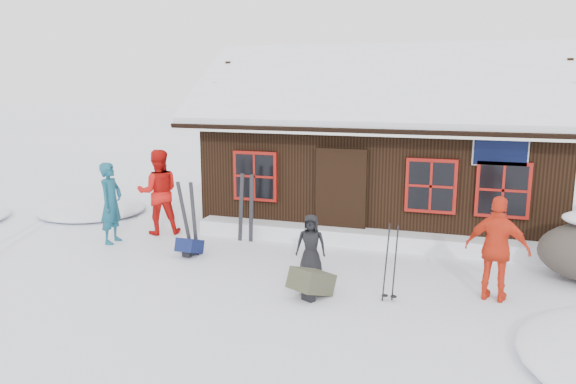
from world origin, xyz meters
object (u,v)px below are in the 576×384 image
(skier_orange_left, at_px, (158,192))
(backpack_blue, at_px, (190,249))
(skier_teal, at_px, (111,203))
(skier_crouched, at_px, (311,244))
(ski_poles, at_px, (390,264))
(skier_orange_right, at_px, (497,249))
(backpack_olive, at_px, (311,286))

(skier_orange_left, distance_m, backpack_blue, 2.13)
(skier_teal, distance_m, skier_crouched, 4.72)
(ski_poles, bearing_deg, skier_orange_right, 18.98)
(ski_poles, height_order, backpack_blue, ski_poles)
(skier_orange_left, bearing_deg, backpack_blue, 106.39)
(skier_crouched, distance_m, backpack_blue, 2.67)
(backpack_olive, bearing_deg, skier_teal, -171.61)
(skier_teal, bearing_deg, skier_orange_right, -99.83)
(skier_teal, relative_size, skier_crouched, 1.59)
(skier_teal, xyz_separation_m, skier_orange_left, (0.60, 0.97, 0.09))
(skier_crouched, bearing_deg, skier_orange_left, 151.36)
(skier_orange_left, height_order, backpack_blue, skier_orange_left)
(backpack_olive, bearing_deg, backpack_blue, -177.60)
(skier_teal, bearing_deg, backpack_blue, -102.57)
(skier_orange_left, distance_m, backpack_olive, 5.20)
(skier_crouched, relative_size, backpack_olive, 1.71)
(skier_orange_right, distance_m, ski_poles, 1.73)
(skier_orange_right, bearing_deg, skier_orange_left, -1.82)
(skier_crouched, xyz_separation_m, backpack_blue, (-2.62, 0.28, -0.42))
(skier_orange_left, bearing_deg, skier_crouched, 127.29)
(ski_poles, relative_size, backpack_olive, 2.01)
(skier_orange_right, bearing_deg, skier_crouched, 7.28)
(skier_teal, relative_size, skier_orange_right, 1.03)
(ski_poles, bearing_deg, skier_crouched, 150.92)
(skier_teal, bearing_deg, ski_poles, -106.49)
(skier_orange_right, relative_size, skier_crouched, 1.54)
(skier_teal, relative_size, ski_poles, 1.35)
(skier_orange_right, xyz_separation_m, backpack_olive, (-2.86, -0.77, -0.68))
(skier_teal, xyz_separation_m, backpack_blue, (2.04, -0.34, -0.75))
(skier_teal, height_order, backpack_olive, skier_teal)
(skier_crouched, bearing_deg, backpack_blue, 166.67)
(skier_crouched, bearing_deg, ski_poles, -36.40)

